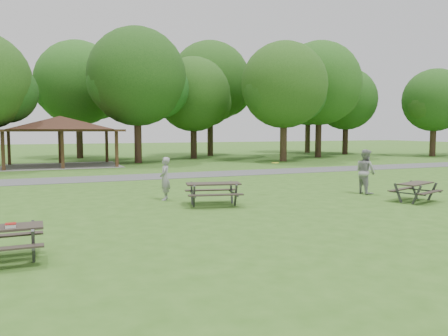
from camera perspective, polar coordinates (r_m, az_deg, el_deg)
ground at (r=12.42m, az=2.81°, el=-7.64°), size 160.00×160.00×0.00m
asphalt_path at (r=25.63m, az=-10.66°, el=-1.15°), size 120.00×3.20×0.02m
pavilion at (r=34.98m, az=-20.60°, el=5.25°), size 8.60×7.01×3.76m
tree_row_e at (r=36.93m, az=-11.16°, el=11.23°), size 8.40×8.00×11.02m
tree_row_f at (r=41.77m, az=-3.91°, el=9.28°), size 7.35×7.00×9.55m
tree_row_g at (r=38.37m, az=7.95°, el=10.36°), size 7.77×7.40×10.25m
tree_row_h at (r=44.59m, az=12.43°, el=10.43°), size 8.61×8.20×11.37m
tree_row_i at (r=50.85m, az=15.72°, el=8.42°), size 7.14×6.80×9.52m
tree_row_j at (r=50.17m, az=25.82°, el=7.76°), size 6.72×6.40×8.96m
tree_deep_b at (r=44.30m, az=-18.40°, el=10.15°), size 8.40×8.00×11.13m
tree_deep_c at (r=46.20m, az=-1.72°, el=10.87°), size 8.82×8.40×11.90m
tree_deep_d at (r=53.42m, az=11.03°, el=9.54°), size 8.40×8.00×11.27m
picnic_table_middle at (r=15.75m, az=-1.40°, el=-2.66°), size 2.22×1.93×0.84m
picnic_table_far at (r=18.10m, az=23.73°, el=-2.32°), size 2.05×1.85×0.74m
frisbee_in_flight at (r=17.85m, az=6.71°, el=0.68°), size 0.34×0.34×0.02m
frisbee_thrower at (r=17.04m, az=-7.73°, el=-1.38°), size 0.59×0.71×1.67m
frisbee_catcher at (r=19.51m, az=17.99°, el=-0.44°), size 0.74×0.94×1.90m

